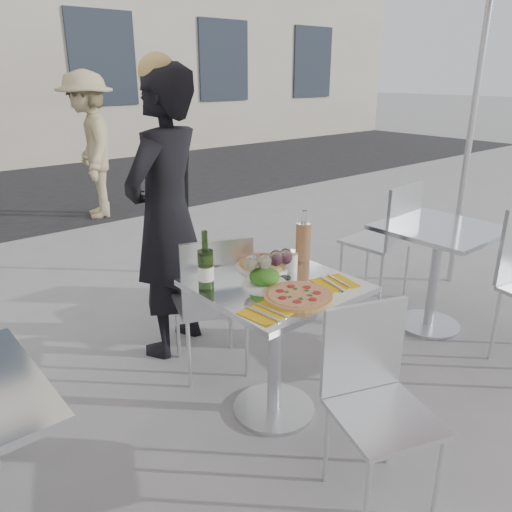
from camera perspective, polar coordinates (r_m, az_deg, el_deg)
ground at (r=2.84m, az=2.04°, el=-17.18°), size 80.00×80.00×0.00m
main_table at (r=2.55m, az=2.19°, el=-7.48°), size 0.72×0.72×0.75m
side_table_right at (r=3.65m, az=19.98°, el=0.01°), size 0.72×0.72×0.75m
chair_far at (r=2.87m, az=-4.88°, el=-4.49°), size 0.53×0.53×0.89m
chair_near at (r=2.18m, az=13.35°, el=-14.54°), size 0.49×0.50×0.84m
side_chair_rfar at (r=3.95m, az=14.88°, el=2.51°), size 0.46×0.48×0.96m
woman_diner at (r=3.11m, az=-10.18°, el=4.42°), size 0.77×0.66×1.78m
pedestrian_b at (r=6.56m, az=-18.40°, el=11.85°), size 0.97×1.29×1.77m
pizza_near at (r=2.30m, az=4.85°, el=-4.57°), size 0.32×0.32×0.02m
pizza_far at (r=2.66m, az=0.88°, el=-0.82°), size 0.30×0.30×0.03m
salad_plate at (r=2.42m, az=0.98°, el=-2.53°), size 0.22×0.22×0.09m
wine_bottle at (r=2.34m, az=-5.76°, el=-1.39°), size 0.07×0.08×0.29m
carafe at (r=2.70m, az=5.41°, el=1.66°), size 0.08×0.08×0.29m
sugar_shaker at (r=2.60m, az=4.06°, el=-0.56°), size 0.06×0.06×0.11m
wineglass_white_a at (r=2.40m, az=-0.59°, el=-0.85°), size 0.07×0.07×0.16m
wineglass_white_b at (r=2.41m, az=0.99°, el=-0.78°), size 0.07×0.07×0.16m
wineglass_red_a at (r=2.46m, az=2.32°, el=-0.37°), size 0.07×0.07×0.16m
wineglass_red_b at (r=2.48m, az=3.40°, el=-0.18°), size 0.07×0.07×0.16m
napkin_left at (r=2.16m, az=1.07°, el=-6.49°), size 0.20×0.20×0.01m
napkin_right at (r=2.48m, az=8.95°, el=-3.04°), size 0.21×0.21×0.01m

